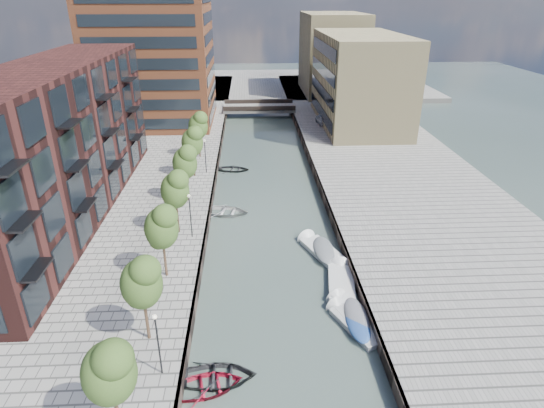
{
  "coord_description": "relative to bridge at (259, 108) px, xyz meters",
  "views": [
    {
      "loc": [
        -1.91,
        -11.79,
        20.79
      ],
      "look_at": [
        0.0,
        25.19,
        3.5
      ],
      "focal_mm": 30.0,
      "sensor_mm": 36.0,
      "label": 1
    }
  ],
  "objects": [
    {
      "name": "sloop_1",
      "position": [
        -4.06,
        -63.76,
        -1.39
      ],
      "size": [
        4.69,
        3.39,
        0.96
      ],
      "primitive_type": "imported",
      "rotation": [
        0.0,
        0.0,
        1.59
      ],
      "color": "#242427",
      "rests_on": "ground"
    },
    {
      "name": "tan_block_near",
      "position": [
        16.0,
        -10.0,
        6.61
      ],
      "size": [
        12.0,
        25.0,
        14.0
      ],
      "primitive_type": "cube",
      "color": "tan",
      "rests_on": "quay_right"
    },
    {
      "name": "sloop_2",
      "position": [
        -4.68,
        -64.41,
        -1.39
      ],
      "size": [
        4.86,
        3.94,
        0.89
      ],
      "primitive_type": "imported",
      "rotation": [
        0.0,
        0.0,
        1.8
      ],
      "color": "#A2112A",
      "rests_on": "ground"
    },
    {
      "name": "sloop_3",
      "position": [
        -4.57,
        -41.49,
        -1.39
      ],
      "size": [
        5.5,
        4.41,
        1.01
      ],
      "primitive_type": "imported",
      "rotation": [
        0.0,
        0.0,
        1.37
      ],
      "color": "#B4B5B3",
      "rests_on": "ground"
    },
    {
      "name": "motorboat_3",
      "position": [
        4.96,
        -59.23,
        -1.19
      ],
      "size": [
        3.55,
        5.11,
        1.62
      ],
      "color": "#AFB0AE",
      "rests_on": "ground"
    },
    {
      "name": "tree_2",
      "position": [
        -8.5,
        -54.0,
        3.92
      ],
      "size": [
        2.5,
        2.5,
        5.95
      ],
      "color": "#382619",
      "rests_on": "quay_left"
    },
    {
      "name": "motorboat_1",
      "position": [
        5.08,
        -58.49,
        -1.18
      ],
      "size": [
        3.41,
        5.38,
        1.7
      ],
      "color": "beige",
      "rests_on": "ground"
    },
    {
      "name": "lamp_0",
      "position": [
        -7.2,
        -64.0,
        2.12
      ],
      "size": [
        0.24,
        0.24,
        4.12
      ],
      "color": "black",
      "rests_on": "quay_left"
    },
    {
      "name": "apartment_block",
      "position": [
        -20.0,
        -42.0,
        6.61
      ],
      "size": [
        8.0,
        38.0,
        14.0
      ],
      "primitive_type": "cube",
      "color": "black",
      "rests_on": "quay_left"
    },
    {
      "name": "lamp_1",
      "position": [
        -7.2,
        -48.0,
        2.12
      ],
      "size": [
        0.24,
        0.24,
        4.12
      ],
      "color": "black",
      "rests_on": "quay_left"
    },
    {
      "name": "car",
      "position": [
        10.21,
        -10.64,
        0.32
      ],
      "size": [
        2.12,
        4.33,
        1.42
      ],
      "primitive_type": "imported",
      "rotation": [
        0.0,
        0.0,
        0.11
      ],
      "color": "#ACAFB1",
      "rests_on": "quay_right"
    },
    {
      "name": "tree_6",
      "position": [
        -8.5,
        -26.0,
        3.92
      ],
      "size": [
        2.5,
        2.5,
        5.95
      ],
      "color": "#382619",
      "rests_on": "quay_left"
    },
    {
      "name": "tower",
      "position": [
        -17.0,
        -7.0,
        14.61
      ],
      "size": [
        18.0,
        18.0,
        30.0
      ],
      "primitive_type": "cube",
      "color": "brown",
      "rests_on": "quay_left"
    },
    {
      "name": "far_closure",
      "position": [
        0.0,
        28.0,
        -0.89
      ],
      "size": [
        80.0,
        40.0,
        1.0
      ],
      "primitive_type": "cube",
      "color": "gray",
      "rests_on": "ground"
    },
    {
      "name": "tree_5",
      "position": [
        -8.5,
        -33.0,
        3.92
      ],
      "size": [
        2.5,
        2.5,
        5.95
      ],
      "color": "#382619",
      "rests_on": "quay_left"
    },
    {
      "name": "tree_1",
      "position": [
        -8.5,
        -61.0,
        3.92
      ],
      "size": [
        2.5,
        2.5,
        5.95
      ],
      "color": "#382619",
      "rests_on": "quay_left"
    },
    {
      "name": "water",
      "position": [
        0.0,
        -32.0,
        -1.39
      ],
      "size": [
        300.0,
        300.0,
        0.0
      ],
      "primitive_type": "plane",
      "color": "#38473F",
      "rests_on": "ground"
    },
    {
      "name": "quay_right",
      "position": [
        16.0,
        -32.0,
        -0.89
      ],
      "size": [
        20.0,
        140.0,
        1.0
      ],
      "primitive_type": "cube",
      "color": "gray",
      "rests_on": "ground"
    },
    {
      "name": "quay_wall_right",
      "position": [
        6.1,
        -32.0,
        -0.89
      ],
      "size": [
        0.25,
        140.0,
        1.0
      ],
      "primitive_type": "cube",
      "color": "#332823",
      "rests_on": "ground"
    },
    {
      "name": "tree_3",
      "position": [
        -8.5,
        -47.0,
        3.92
      ],
      "size": [
        2.5,
        2.5,
        5.95
      ],
      "color": "#382619",
      "rests_on": "quay_left"
    },
    {
      "name": "quay_wall_left",
      "position": [
        -6.1,
        -32.0,
        -0.89
      ],
      "size": [
        0.25,
        140.0,
        1.0
      ],
      "primitive_type": "cube",
      "color": "#332823",
      "rests_on": "ground"
    },
    {
      "name": "motorboat_2",
      "position": [
        5.06,
        -54.26,
        -1.28
      ],
      "size": [
        2.71,
        5.8,
        1.86
      ],
      "color": "silver",
      "rests_on": "ground"
    },
    {
      "name": "sloop_4",
      "position": [
        -4.0,
        -28.92,
        -1.39
      ],
      "size": [
        4.38,
        3.42,
        0.83
      ],
      "primitive_type": "imported",
      "rotation": [
        0.0,
        0.0,
        1.42
      ],
      "color": "#242527",
      "rests_on": "ground"
    },
    {
      "name": "lamp_2",
      "position": [
        -7.2,
        -32.0,
        2.12
      ],
      "size": [
        0.24,
        0.24,
        4.12
      ],
      "color": "black",
      "rests_on": "quay_left"
    },
    {
      "name": "bridge",
      "position": [
        0.0,
        0.0,
        0.0
      ],
      "size": [
        13.0,
        6.0,
        1.3
      ],
      "color": "gray",
      "rests_on": "ground"
    },
    {
      "name": "tan_block_far",
      "position": [
        16.0,
        16.0,
        7.61
      ],
      "size": [
        12.0,
        20.0,
        16.0
      ],
      "primitive_type": "cube",
      "color": "tan",
      "rests_on": "quay_right"
    },
    {
      "name": "tree_4",
      "position": [
        -8.5,
        -40.0,
        3.92
      ],
      "size": [
        2.5,
        2.5,
        5.95
      ],
      "color": "#382619",
      "rests_on": "quay_left"
    },
    {
      "name": "motorboat_4",
      "position": [
        4.13,
        -49.49,
        -1.16
      ],
      "size": [
        3.96,
        5.88,
        1.86
      ],
      "color": "silver",
      "rests_on": "ground"
    },
    {
      "name": "tree_0",
      "position": [
        -8.5,
        -68.0,
        3.92
      ],
      "size": [
        2.5,
        2.5,
        5.95
      ],
      "color": "#382619",
      "rests_on": "quay_left"
    }
  ]
}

